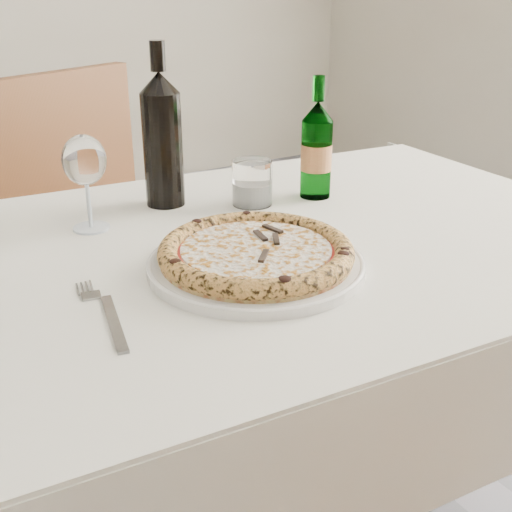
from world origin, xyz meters
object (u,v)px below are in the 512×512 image
object	(u,v)px
wine_glass	(84,163)
beer_bottle	(316,150)
pizza	(256,252)
tumbler	(252,186)
dining_table	(224,300)
chair_far	(103,232)
plate	(256,263)
wine_bottle	(162,138)

from	to	relation	value
wine_glass	beer_bottle	xyz separation A→B (m)	(0.42, -0.05, -0.02)
pizza	tumbler	bearing A→B (deg)	59.66
dining_table	pizza	xyz separation A→B (m)	(-0.00, -0.10, 0.12)
chair_far	plate	size ratio (longest dim) A/B	2.98
plate	wine_glass	size ratio (longest dim) A/B	1.97
beer_bottle	wine_bottle	world-z (taller)	wine_bottle
plate	wine_glass	distance (m)	0.33
plate	chair_far	bearing A→B (deg)	87.24
chair_far	wine_bottle	size ratio (longest dim) A/B	3.22
pizza	wine_glass	size ratio (longest dim) A/B	1.76
chair_far	beer_bottle	world-z (taller)	beer_bottle
beer_bottle	plate	bearing A→B (deg)	-140.28
pizza	beer_bottle	distance (m)	0.36
wine_glass	wine_bottle	size ratio (longest dim) A/B	0.55
beer_bottle	pizza	bearing A→B (deg)	-140.28
chair_far	tumbler	xyz separation A→B (m)	(0.11, -0.58, 0.26)
wine_glass	wine_bottle	bearing A→B (deg)	18.52
plate	wine_bottle	xyz separation A→B (m)	(0.01, 0.33, 0.11)
dining_table	chair_far	bearing A→B (deg)	86.86
plate	pizza	bearing A→B (deg)	160.64
dining_table	wine_glass	xyz separation A→B (m)	(-0.15, 0.18, 0.21)
pizza	wine_bottle	xyz separation A→B (m)	(0.01, 0.33, 0.10)
wine_glass	beer_bottle	size ratio (longest dim) A/B	0.70
wine_glass	tumbler	size ratio (longest dim) A/B	1.93
dining_table	plate	bearing A→B (deg)	-90.00
beer_bottle	wine_bottle	bearing A→B (deg)	157.71
tumbler	plate	bearing A→B (deg)	-120.34
pizza	wine_glass	distance (m)	0.33
tumbler	beer_bottle	bearing A→B (deg)	-10.02
wine_bottle	pizza	bearing A→B (deg)	-91.83
pizza	wine_bottle	distance (m)	0.35
wine_glass	wine_bottle	distance (m)	0.17
dining_table	beer_bottle	xyz separation A→B (m)	(0.27, 0.13, 0.18)
chair_far	pizza	size ratio (longest dim) A/B	3.32
chair_far	pizza	bearing A→B (deg)	-92.76
pizza	beer_bottle	bearing A→B (deg)	39.72
wine_bottle	tumbler	bearing A→B (deg)	-32.18
pizza	tumbler	xyz separation A→B (m)	(0.15, 0.25, 0.01)
plate	beer_bottle	size ratio (longest dim) A/B	1.39
tumbler	wine_bottle	size ratio (longest dim) A/B	0.29
wine_glass	beer_bottle	distance (m)	0.43
tumbler	wine_bottle	xyz separation A→B (m)	(-0.14, 0.09, 0.09)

